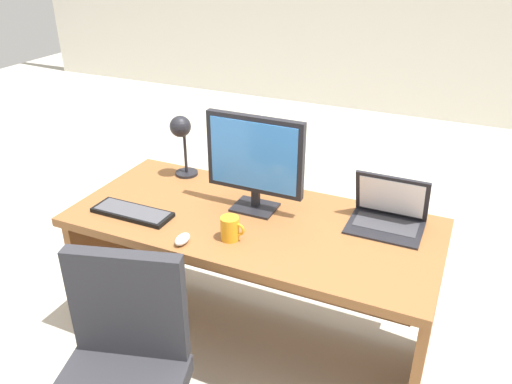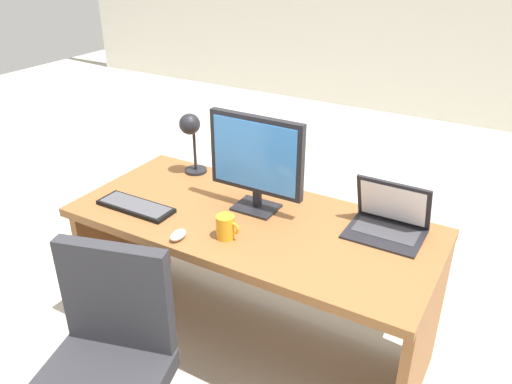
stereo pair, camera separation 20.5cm
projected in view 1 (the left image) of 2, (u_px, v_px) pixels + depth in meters
ground at (335, 211)px, 3.88m from camera, size 12.00×12.00×0.00m
desk at (257, 250)px, 2.46m from camera, size 1.68×0.75×0.73m
monitor at (255, 158)px, 2.30m from camera, size 0.47×0.16×0.46m
laptop at (389, 210)px, 2.27m from camera, size 0.32×0.25×0.23m
keyboard at (132, 212)px, 2.37m from camera, size 0.38×0.13×0.02m
mouse at (182, 239)px, 2.14m from camera, size 0.05×0.09×0.04m
desk_lamp at (181, 134)px, 2.63m from camera, size 0.12×0.14×0.34m
coffee_mug at (230, 228)px, 2.16m from camera, size 0.11×0.08×0.10m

